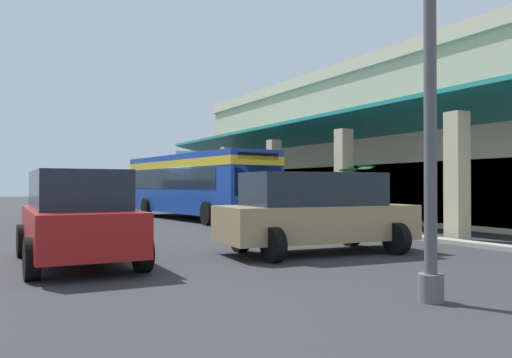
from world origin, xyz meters
name	(u,v)px	position (x,y,z in m)	size (l,w,h in m)	color
ground	(336,216)	(0.00, 8.00, 0.00)	(120.00, 120.00, 0.00)	#2D2D30
curb_strip	(258,218)	(0.57, 2.93, 0.06)	(33.02, 0.50, 0.12)	#9E998E
plaza_building	(406,147)	(0.57, 12.55, 3.84)	(27.82, 15.15, 7.67)	#C6B793
transit_bus	(195,181)	(-1.07, 0.30, 1.85)	(11.40, 3.61, 3.34)	#193D9E
parked_suv_red	(77,216)	(11.00, -7.12, 1.02)	(4.85, 2.29, 1.97)	maroon
parked_suv_green	(69,198)	(-5.47, -4.86, 1.02)	(4.85, 2.29, 1.97)	#195933
parked_suv_tan	(315,212)	(12.02, -1.69, 1.02)	(2.99, 4.95, 1.97)	#9E845B
pedestrian	(265,205)	(7.10, -0.35, 0.99)	(0.52, 0.58, 1.75)	#38383D
potted_palm	(357,213)	(6.84, 3.85, 0.59)	(1.55, 1.74, 2.48)	#4C4742
lot_light_pole	(430,33)	(17.13, -3.27, 3.85)	(0.60, 0.60, 7.17)	#59595B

